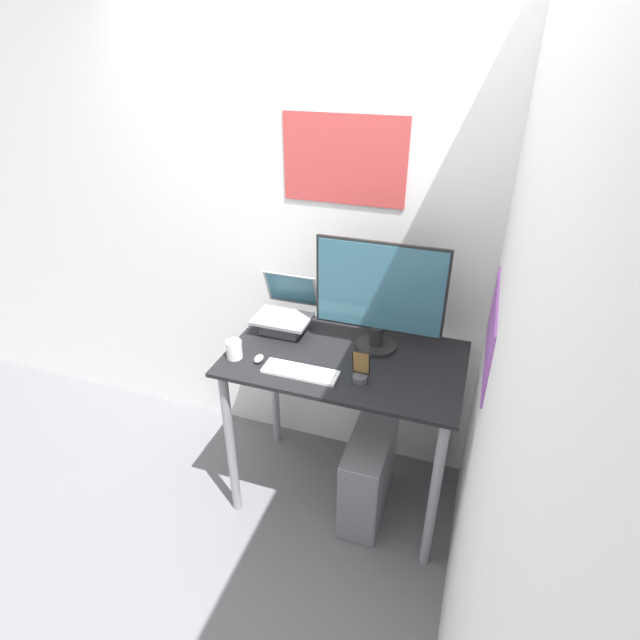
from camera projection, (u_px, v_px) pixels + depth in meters
ground_plane at (322, 541)px, 2.57m from camera, size 12.00×12.00×0.00m
wall_back at (370, 252)px, 2.54m from camera, size 6.00×0.06×2.60m
wall_side_right at (499, 352)px, 1.74m from camera, size 0.06×6.00×2.60m
desk at (344, 385)px, 2.47m from camera, size 1.13×0.67×0.92m
laptop at (284, 316)px, 2.58m from camera, size 0.28×0.28×0.28m
monitor at (379, 298)px, 2.32m from camera, size 0.62×0.20×0.55m
keyboard at (300, 372)px, 2.26m from camera, size 0.35×0.11×0.02m
mouse at (259, 359)px, 2.34m from camera, size 0.04×0.07×0.03m
cell_phone at (361, 371)px, 2.20m from camera, size 0.08×0.07×0.15m
computer_tower at (368, 473)px, 2.64m from camera, size 0.20×0.51×0.50m
mug at (234, 349)px, 2.36m from camera, size 0.08×0.08×0.09m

